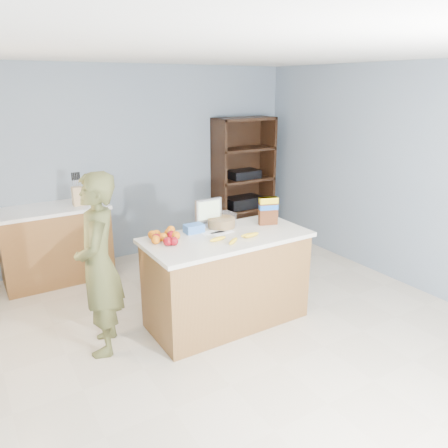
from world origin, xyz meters
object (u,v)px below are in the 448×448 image
shelving_unit (242,181)px  cereal_box (268,209)px  person (99,265)px  tv (209,211)px  counter_peninsula (227,283)px

shelving_unit → cereal_box: shelving_unit is taller
person → tv: person is taller
counter_peninsula → tv: 0.72m
counter_peninsula → shelving_unit: 2.61m
cereal_box → counter_peninsula: bearing=-172.5°
cereal_box → tv: bearing=154.1°
tv → cereal_box: size_ratio=1.00×
shelving_unit → tv: size_ratio=6.38×
counter_peninsula → cereal_box: (0.54, 0.07, 0.65)m
shelving_unit → cereal_box: 2.23m
counter_peninsula → shelving_unit: size_ratio=0.87×
counter_peninsula → tv: (-0.00, 0.33, 0.64)m
counter_peninsula → person: person is taller
shelving_unit → cereal_box: size_ratio=6.39×
counter_peninsula → shelving_unit: shelving_unit is taller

